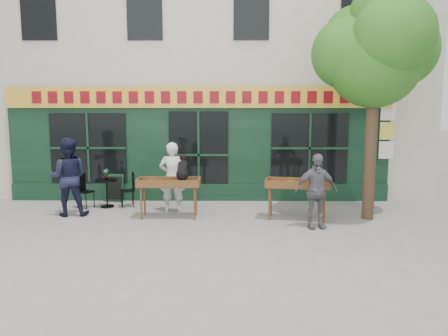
# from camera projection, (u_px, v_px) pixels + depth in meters

# --- Properties ---
(ground) EXTENTS (80.00, 80.00, 0.00)m
(ground) POSITION_uv_depth(u_px,v_px,m) (193.00, 221.00, 10.52)
(ground) COLOR slate
(ground) RESTS_ON ground
(building) EXTENTS (14.00, 7.26, 10.00)m
(building) POSITION_uv_depth(u_px,v_px,m) (205.00, 44.00, 15.74)
(building) COLOR beige
(building) RESTS_ON ground
(street_tree) EXTENTS (3.05, 2.90, 5.60)m
(street_tree) POSITION_uv_depth(u_px,v_px,m) (376.00, 48.00, 10.25)
(street_tree) COLOR #382619
(street_tree) RESTS_ON ground
(book_cart_center) EXTENTS (1.50, 0.62, 0.99)m
(book_cart_center) POSITION_uv_depth(u_px,v_px,m) (169.00, 185.00, 10.74)
(book_cart_center) COLOR brown
(book_cart_center) RESTS_ON ground
(dog) EXTENTS (0.34, 0.60, 0.60)m
(dog) POSITION_uv_depth(u_px,v_px,m) (183.00, 167.00, 10.62)
(dog) COLOR black
(dog) RESTS_ON book_cart_center
(woman) EXTENTS (0.67, 0.44, 1.83)m
(woman) POSITION_uv_depth(u_px,v_px,m) (172.00, 177.00, 11.37)
(woman) COLOR silver
(woman) RESTS_ON ground
(book_cart_right) EXTENTS (1.59, 0.88, 0.99)m
(book_cart_right) POSITION_uv_depth(u_px,v_px,m) (297.00, 186.00, 10.58)
(book_cart_right) COLOR brown
(book_cart_right) RESTS_ON ground
(man_right) EXTENTS (1.05, 0.57, 1.70)m
(man_right) POSITION_uv_depth(u_px,v_px,m) (316.00, 191.00, 9.83)
(man_right) COLOR #57575C
(man_right) RESTS_ON ground
(bistro_table) EXTENTS (0.60, 0.60, 0.76)m
(bistro_table) POSITION_uv_depth(u_px,v_px,m) (107.00, 188.00, 11.90)
(bistro_table) COLOR black
(bistro_table) RESTS_ON ground
(bistro_chair_left) EXTENTS (0.49, 0.48, 0.95)m
(bistro_chair_left) POSITION_uv_depth(u_px,v_px,m) (83.00, 187.00, 11.85)
(bistro_chair_left) COLOR black
(bistro_chair_left) RESTS_ON ground
(bistro_chair_right) EXTENTS (0.46, 0.46, 0.95)m
(bistro_chair_right) POSITION_uv_depth(u_px,v_px,m) (130.00, 187.00, 11.97)
(bistro_chair_right) COLOR black
(bistro_chair_right) RESTS_ON ground
(potted_plant) EXTENTS (0.18, 0.14, 0.30)m
(potted_plant) POSITION_uv_depth(u_px,v_px,m) (106.00, 174.00, 11.85)
(potted_plant) COLOR gray
(potted_plant) RESTS_ON bistro_table
(man_left) EXTENTS (1.07, 0.89, 1.97)m
(man_left) POSITION_uv_depth(u_px,v_px,m) (68.00, 177.00, 10.96)
(man_left) COLOR black
(man_left) RESTS_ON ground
(chalkboard) EXTENTS (0.58, 0.27, 0.79)m
(chalkboard) POSITION_uv_depth(u_px,v_px,m) (114.00, 188.00, 12.66)
(chalkboard) COLOR black
(chalkboard) RESTS_ON ground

